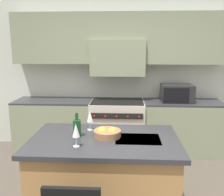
{
  "coord_description": "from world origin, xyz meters",
  "views": [
    {
      "loc": [
        0.14,
        -2.27,
        1.84
      ],
      "look_at": [
        -0.03,
        0.86,
        1.19
      ],
      "focal_mm": 40.0,
      "sensor_mm": 36.0,
      "label": 1
    }
  ],
  "objects_px": {
    "microwave": "(177,93)",
    "wine_bottle": "(77,127)",
    "wine_glass_near": "(76,131)",
    "wine_glass_far": "(90,117)",
    "fruit_bowl": "(107,133)",
    "range_stove": "(117,126)"
  },
  "relations": [
    {
      "from": "microwave",
      "to": "wine_glass_near",
      "type": "height_order",
      "value": "microwave"
    },
    {
      "from": "wine_glass_near",
      "to": "fruit_bowl",
      "type": "relative_size",
      "value": 0.79
    },
    {
      "from": "wine_bottle",
      "to": "wine_glass_near",
      "type": "relative_size",
      "value": 1.12
    },
    {
      "from": "range_stove",
      "to": "fruit_bowl",
      "type": "bearing_deg",
      "value": -91.37
    },
    {
      "from": "range_stove",
      "to": "wine_bottle",
      "type": "distance_m",
      "value": 1.93
    },
    {
      "from": "range_stove",
      "to": "microwave",
      "type": "bearing_deg",
      "value": 1.05
    },
    {
      "from": "wine_glass_near",
      "to": "wine_glass_far",
      "type": "xyz_separation_m",
      "value": [
        0.06,
        0.47,
        0.0
      ]
    },
    {
      "from": "range_stove",
      "to": "wine_glass_far",
      "type": "bearing_deg",
      "value": -98.58
    },
    {
      "from": "wine_bottle",
      "to": "fruit_bowl",
      "type": "xyz_separation_m",
      "value": [
        0.3,
        0.01,
        -0.05
      ]
    },
    {
      "from": "microwave",
      "to": "wine_glass_near",
      "type": "distance_m",
      "value": 2.47
    },
    {
      "from": "microwave",
      "to": "fruit_bowl",
      "type": "height_order",
      "value": "microwave"
    },
    {
      "from": "microwave",
      "to": "wine_bottle",
      "type": "height_order",
      "value": "microwave"
    },
    {
      "from": "wine_bottle",
      "to": "wine_glass_near",
      "type": "xyz_separation_m",
      "value": [
        0.04,
        -0.27,
        0.06
      ]
    },
    {
      "from": "microwave",
      "to": "fruit_bowl",
      "type": "bearing_deg",
      "value": -120.05
    },
    {
      "from": "fruit_bowl",
      "to": "wine_glass_near",
      "type": "bearing_deg",
      "value": -133.68
    },
    {
      "from": "microwave",
      "to": "wine_glass_near",
      "type": "relative_size",
      "value": 2.41
    },
    {
      "from": "range_stove",
      "to": "fruit_bowl",
      "type": "relative_size",
      "value": 3.32
    },
    {
      "from": "fruit_bowl",
      "to": "wine_glass_far",
      "type": "bearing_deg",
      "value": 135.38
    },
    {
      "from": "wine_glass_far",
      "to": "fruit_bowl",
      "type": "relative_size",
      "value": 0.79
    },
    {
      "from": "microwave",
      "to": "wine_glass_near",
      "type": "bearing_deg",
      "value": -122.1
    },
    {
      "from": "wine_glass_far",
      "to": "microwave",
      "type": "bearing_deg",
      "value": 52.37
    },
    {
      "from": "range_stove",
      "to": "microwave",
      "type": "relative_size",
      "value": 1.75
    }
  ]
}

